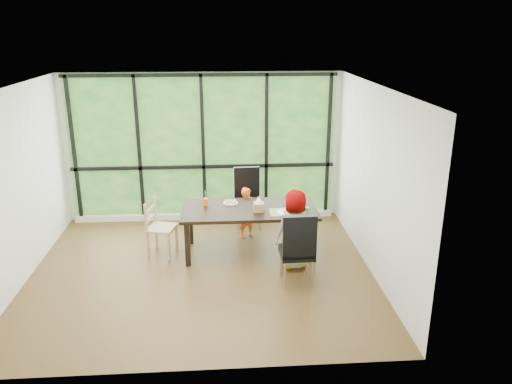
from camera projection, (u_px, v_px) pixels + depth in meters
ground at (202, 271)px, 7.44m from camera, size 5.00×5.00×0.00m
back_wall at (203, 147)px, 9.14m from camera, size 5.00×0.00×5.00m
foliage_backdrop at (203, 148)px, 9.12m from camera, size 4.80×0.02×2.65m
window_mullions at (203, 148)px, 9.08m from camera, size 4.80×0.06×2.65m
window_sill at (205, 216)px, 9.46m from camera, size 4.80×0.12×0.10m
dining_table at (249, 230)px, 7.96m from camera, size 2.17×1.15×0.75m
chair_window_leather at (248, 199)px, 8.87m from camera, size 0.49×0.49×1.08m
chair_interior_leather at (297, 247)px, 6.96m from camera, size 0.47×0.47×1.08m
chair_end_beech at (162, 228)px, 7.85m from camera, size 0.50×0.51×0.90m
child_toddler at (247, 213)px, 8.51m from camera, size 0.38×0.32×0.89m
child_older at (294, 230)px, 7.39m from camera, size 0.68×0.54×1.22m
placemat at (285, 212)px, 7.67m from camera, size 0.47×0.35×0.01m
plate_far at (231, 203)px, 8.05m from camera, size 0.23×0.23×0.01m
plate_near at (286, 212)px, 7.65m from camera, size 0.27×0.27×0.02m
orange_cup at (206, 202)px, 7.94m from camera, size 0.07×0.07×0.12m
green_cup at (307, 211)px, 7.59m from camera, size 0.07×0.07×0.11m
tissue_box at (259, 207)px, 7.69m from camera, size 0.16×0.16×0.14m
crepe_rolls_far at (231, 201)px, 8.05m from camera, size 0.20×0.12×0.04m
crepe_rolls_near at (286, 211)px, 7.64m from camera, size 0.10×0.12×0.04m
straw_white at (205, 196)px, 7.91m from camera, size 0.01×0.04×0.20m
straw_pink at (307, 205)px, 7.56m from camera, size 0.01×0.04×0.20m
tissue at (259, 199)px, 7.65m from camera, size 0.12×0.12×0.11m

